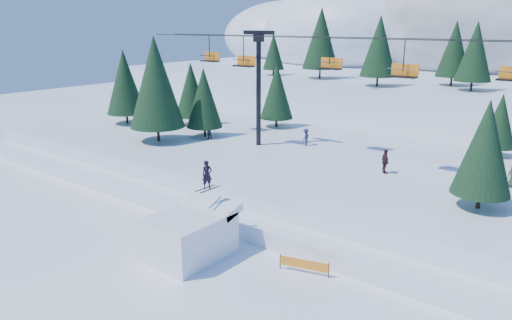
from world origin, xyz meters
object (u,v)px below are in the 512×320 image
Objects in this scene: jump_kicker at (190,234)px; banner_near at (304,264)px; banner_far at (399,278)px; chairlift at (370,78)px.

banner_near is at bearing 19.93° from jump_kicker.
banner_near is 5.07m from banner_far.
chairlift is 16.68× the size of banner_near.
banner_near and banner_far have the same top height.
chairlift is at bearing 103.94° from banner_near.
jump_kicker is 0.12× the size of chairlift.
banner_near is at bearing -158.88° from banner_far.
jump_kicker is at bearing -100.16° from chairlift.
jump_kicker is 6.95m from banner_near.
jump_kicker is at bearing -160.07° from banner_near.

